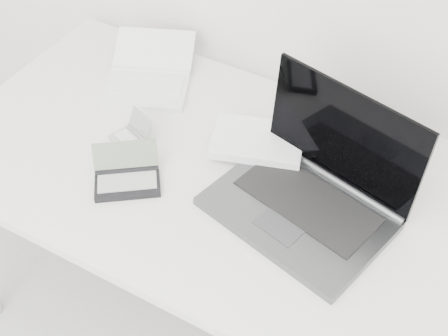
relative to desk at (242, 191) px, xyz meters
The scene contains 5 objects.
desk is the anchor object (origin of this frame).
laptop_large 0.17m from the desk, ahead, with size 0.57×0.45×0.28m.
netbook_open_white 0.48m from the desk, 154.08° to the left, with size 0.34×0.37×0.07m.
pda_silver 0.33m from the desk, behind, with size 0.11×0.12×0.07m.
palmtop_charcoal 0.30m from the desk, 148.19° to the right, with size 0.21×0.20×0.08m.
Camera 1 is at (0.49, 0.59, 1.88)m, focal length 50.00 mm.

